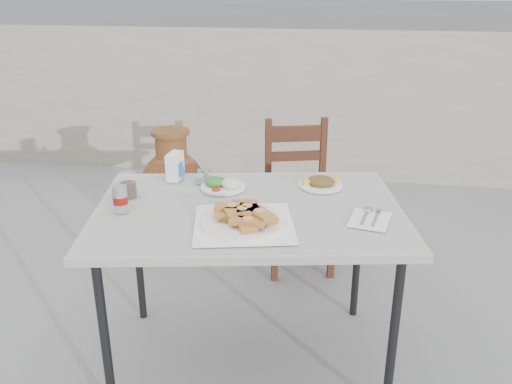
% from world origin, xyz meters
% --- Properties ---
extents(ground, '(80.00, 80.00, 0.00)m').
position_xyz_m(ground, '(0.00, 0.00, 0.00)').
color(ground, slate).
rests_on(ground, ground).
extents(cafe_table, '(1.35, 1.04, 0.74)m').
position_xyz_m(cafe_table, '(0.15, -0.02, 0.69)').
color(cafe_table, black).
rests_on(cafe_table, ground).
extents(pide_plate, '(0.44, 0.44, 0.08)m').
position_xyz_m(pide_plate, '(0.16, -0.19, 0.78)').
color(pide_plate, white).
rests_on(pide_plate, cafe_table).
extents(salad_rice_plate, '(0.20, 0.20, 0.05)m').
position_xyz_m(salad_rice_plate, '(0.00, 0.16, 0.76)').
color(salad_rice_plate, white).
rests_on(salad_rice_plate, cafe_table).
extents(salad_chopped_plate, '(0.20, 0.20, 0.04)m').
position_xyz_m(salad_chopped_plate, '(0.42, 0.25, 0.76)').
color(salad_chopped_plate, white).
rests_on(salad_chopped_plate, cafe_table).
extents(soda_can, '(0.06, 0.06, 0.10)m').
position_xyz_m(soda_can, '(-0.34, -0.15, 0.80)').
color(soda_can, silver).
rests_on(soda_can, cafe_table).
extents(cola_glass, '(0.07, 0.07, 0.10)m').
position_xyz_m(cola_glass, '(-0.36, 0.01, 0.79)').
color(cola_glass, white).
rests_on(cola_glass, cafe_table).
extents(napkin_holder, '(0.07, 0.11, 0.12)m').
position_xyz_m(napkin_holder, '(-0.23, 0.24, 0.81)').
color(napkin_holder, white).
rests_on(napkin_holder, cafe_table).
extents(condiment_caddy, '(0.10, 0.09, 0.06)m').
position_xyz_m(condiment_caddy, '(-0.09, 0.23, 0.77)').
color(condiment_caddy, silver).
rests_on(condiment_caddy, cafe_table).
extents(cutlery_napkin, '(0.18, 0.21, 0.01)m').
position_xyz_m(cutlery_napkin, '(0.63, -0.06, 0.75)').
color(cutlery_napkin, white).
rests_on(cutlery_napkin, cafe_table).
extents(chair, '(0.46, 0.46, 0.85)m').
position_xyz_m(chair, '(0.28, 0.90, 0.44)').
color(chair, '#331B0E').
rests_on(chair, ground).
extents(terracotta_urn, '(0.44, 0.44, 0.76)m').
position_xyz_m(terracotta_urn, '(-0.49, 0.98, 0.35)').
color(terracotta_urn, brown).
rests_on(terracotta_urn, ground).
extents(back_wall, '(6.00, 0.25, 1.20)m').
position_xyz_m(back_wall, '(0.00, 2.50, 0.60)').
color(back_wall, '#AA9F8D').
rests_on(back_wall, ground).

